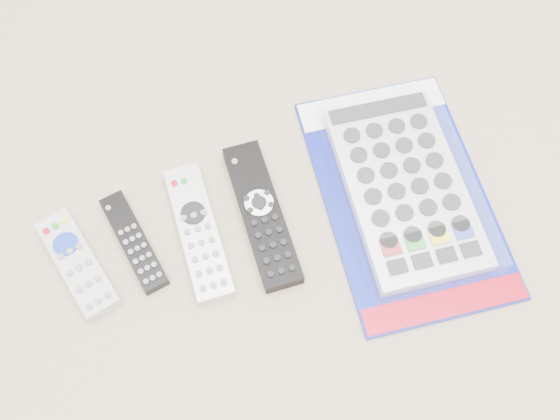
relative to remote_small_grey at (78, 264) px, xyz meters
name	(u,v)px	position (x,y,z in m)	size (l,w,h in m)	color
remote_small_grey	(78,264)	(0.00, 0.00, 0.00)	(0.08, 0.17, 0.02)	#AFAFB1
remote_slim_black	(134,242)	(0.08, 0.00, 0.00)	(0.05, 0.16, 0.02)	black
remote_silver_dvd	(199,232)	(0.17, -0.02, 0.00)	(0.07, 0.21, 0.02)	silver
remote_large_black	(262,214)	(0.26, -0.03, 0.00)	(0.08, 0.23, 0.02)	black
jumbo_remote_packaged	(405,186)	(0.46, -0.08, 0.01)	(0.29, 0.41, 0.05)	#0D1A95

